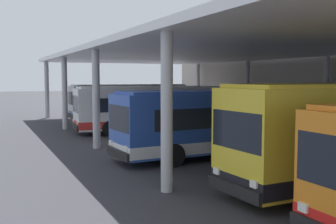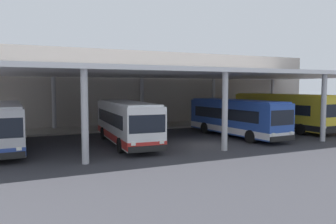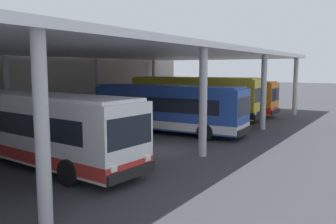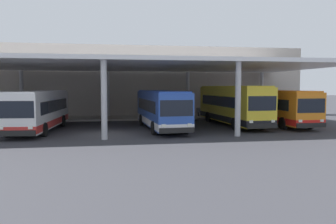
# 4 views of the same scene
# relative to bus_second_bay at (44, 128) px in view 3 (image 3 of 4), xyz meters

# --- Properties ---
(ground_plane) EXTENTS (200.00, 200.00, 0.00)m
(ground_plane) POSITION_rel_bus_second_bay_xyz_m (5.22, -2.71, -1.66)
(ground_plane) COLOR #333338
(platform_kerb) EXTENTS (42.00, 4.50, 0.18)m
(platform_kerb) POSITION_rel_bus_second_bay_xyz_m (5.22, 9.04, -1.57)
(platform_kerb) COLOR #A39E93
(platform_kerb) RESTS_ON ground
(canopy_shelter) EXTENTS (40.00, 17.00, 5.55)m
(canopy_shelter) POSITION_rel_bus_second_bay_xyz_m (5.22, 2.79, 3.63)
(canopy_shelter) COLOR silver
(canopy_shelter) RESTS_ON ground
(bus_second_bay) EXTENTS (3.15, 10.66, 3.17)m
(bus_second_bay) POSITION_rel_bus_second_bay_xyz_m (0.00, 0.00, 0.00)
(bus_second_bay) COLOR white
(bus_second_bay) RESTS_ON ground
(bus_middle_bay) EXTENTS (3.17, 10.66, 3.17)m
(bus_middle_bay) POSITION_rel_bus_second_bay_xyz_m (9.72, -0.29, 0.00)
(bus_middle_bay) COLOR #284CA8
(bus_middle_bay) RESTS_ON ground
(bus_far_bay) EXTENTS (3.11, 11.44, 3.57)m
(bus_far_bay) POSITION_rel_bus_second_bay_xyz_m (16.55, 1.49, 0.19)
(bus_far_bay) COLOR yellow
(bus_far_bay) RESTS_ON ground
(bus_departing) EXTENTS (2.78, 10.55, 3.17)m
(bus_departing) POSITION_rel_bus_second_bay_xyz_m (20.71, 0.95, 0.00)
(bus_departing) COLOR orange
(bus_departing) RESTS_ON ground
(bench_waiting) EXTENTS (1.80, 0.45, 0.92)m
(bench_waiting) POSITION_rel_bus_second_bay_xyz_m (16.03, 9.11, -0.99)
(bench_waiting) COLOR #4C515B
(bench_waiting) RESTS_ON platform_kerb
(trash_bin) EXTENTS (0.52, 0.52, 0.98)m
(trash_bin) POSITION_rel_bus_second_bay_xyz_m (18.23, 9.41, -0.98)
(trash_bin) COLOR #33383D
(trash_bin) RESTS_ON platform_kerb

